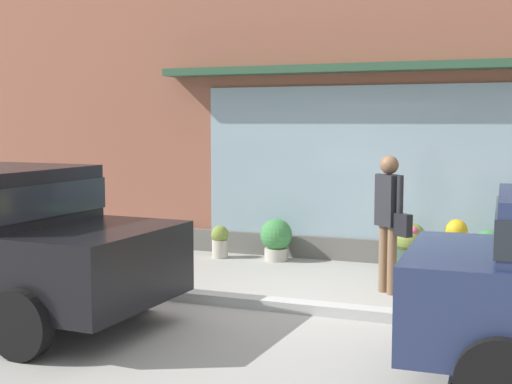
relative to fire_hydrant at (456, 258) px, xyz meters
name	(u,v)px	position (x,y,z in m)	size (l,w,h in m)	color
ground_plane	(293,306)	(-1.74, -1.18, -0.48)	(60.00, 60.00, 0.00)	#9E9B93
curb_strip	(288,305)	(-1.74, -1.38, -0.42)	(14.00, 0.24, 0.12)	#B2B2AD
storefront	(358,116)	(-1.73, 2.00, 1.78)	(14.00, 0.81, 4.61)	#935642
fire_hydrant	(456,258)	(0.00, 0.00, 0.00)	(0.43, 0.41, 0.98)	gold
pedestrian_with_handbag	(390,213)	(-0.81, -0.14, 0.55)	(0.54, 0.50, 1.76)	brown
potted_plant_near_hydrant	(220,241)	(-3.79, 1.26, -0.21)	(0.28, 0.28, 0.52)	#B7B2A3
potted_plant_window_center	(411,247)	(-0.75, 1.25, -0.11)	(0.45, 0.45, 0.73)	#33473D
potted_plant_by_entrance	(276,238)	(-2.86, 1.38, -0.13)	(0.50, 0.50, 0.66)	#B7B2A3
potted_plant_doorstep	(488,253)	(0.31, 1.48, -0.17)	(0.43, 0.43, 0.64)	#B7B2A3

